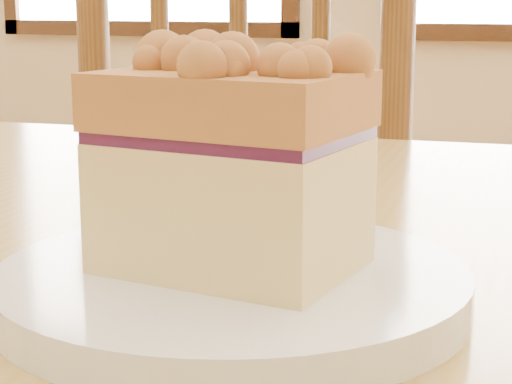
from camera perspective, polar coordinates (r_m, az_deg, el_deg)
cafe_table_main at (r=0.66m, az=-14.64°, el=-9.40°), size 1.27×0.90×0.75m
cafe_chair_main at (r=1.27m, az=1.02°, el=-4.89°), size 0.51×0.51×1.03m
plate at (r=0.42m, az=-1.54°, el=-6.13°), size 0.22×0.22×0.02m
cake_slice at (r=0.41m, az=-1.62°, el=2.61°), size 0.13×0.10×0.11m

